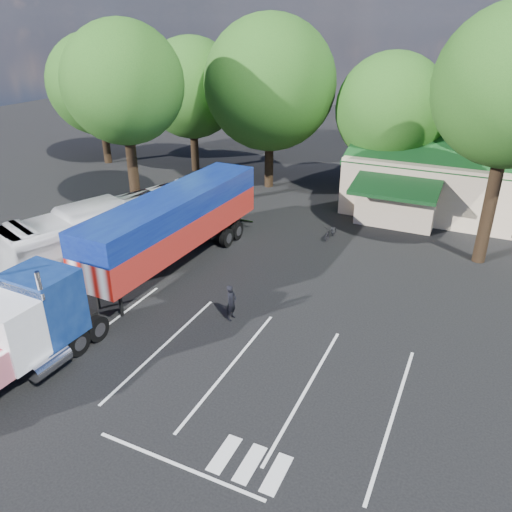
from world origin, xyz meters
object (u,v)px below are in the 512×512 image
at_px(silver_sedan, 493,219).
at_px(woman, 231,302).
at_px(tour_bus, 119,231).
at_px(bicycle, 331,232).
at_px(semi_truck, 143,243).

bearing_deg(silver_sedan, woman, 177.86).
bearing_deg(tour_bus, bicycle, 59.37).
relative_size(semi_truck, woman, 12.33).
distance_m(woman, silver_sedan, 19.83).
height_order(semi_truck, bicycle, semi_truck).
bearing_deg(bicycle, semi_truck, -116.51).
xyz_separation_m(semi_truck, tour_bus, (-3.28, 2.06, -0.70)).
bearing_deg(silver_sedan, semi_truck, 165.15).
height_order(bicycle, silver_sedan, silver_sedan).
bearing_deg(silver_sedan, tour_bus, 155.92).
height_order(semi_truck, silver_sedan, semi_truck).
distance_m(semi_truck, tour_bus, 3.94).
height_order(woman, bicycle, woman).
xyz_separation_m(semi_truck, bicycle, (6.61, 10.08, -2.07)).
xyz_separation_m(semi_truck, silver_sedan, (15.72, 16.08, -1.80)).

